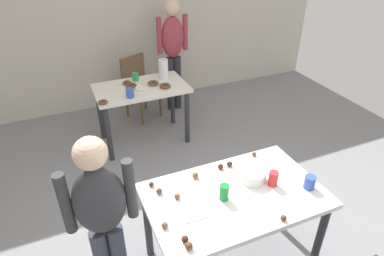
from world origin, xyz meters
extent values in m
plane|color=gray|center=(0.00, 0.00, 0.00)|extent=(6.40, 6.40, 0.00)
cube|color=beige|center=(0.00, 3.20, 1.30)|extent=(6.40, 0.10, 2.60)
cube|color=white|center=(0.00, -0.07, 0.73)|extent=(1.28, 0.78, 0.04)
cylinder|color=#2D2D33|center=(0.58, -0.40, 0.35)|extent=(0.06, 0.06, 0.71)
cylinder|color=#2D2D33|center=(-0.58, 0.26, 0.35)|extent=(0.06, 0.06, 0.71)
cylinder|color=#2D2D33|center=(0.58, 0.26, 0.35)|extent=(0.06, 0.06, 0.71)
cube|color=silver|center=(-0.12, 1.98, 0.73)|extent=(1.09, 0.64, 0.04)
cylinder|color=#2D2D33|center=(-0.60, 1.72, 0.35)|extent=(0.06, 0.06, 0.71)
cylinder|color=#2D2D33|center=(0.37, 1.72, 0.35)|extent=(0.06, 0.06, 0.71)
cylinder|color=#2D2D33|center=(-0.60, 2.24, 0.35)|extent=(0.06, 0.06, 0.71)
cylinder|color=#2D2D33|center=(0.37, 2.24, 0.35)|extent=(0.06, 0.06, 0.71)
cube|color=brown|center=(0.05, 2.58, 0.43)|extent=(0.53, 0.53, 0.04)
cube|color=brown|center=(-0.02, 2.75, 0.66)|extent=(0.37, 0.19, 0.42)
cylinder|color=brown|center=(0.27, 2.50, 0.21)|extent=(0.04, 0.04, 0.41)
cylinder|color=brown|center=(-0.04, 2.36, 0.21)|extent=(0.04, 0.04, 0.41)
cylinder|color=brown|center=(0.14, 2.81, 0.21)|extent=(0.04, 0.04, 0.41)
cylinder|color=brown|center=(-0.17, 2.67, 0.21)|extent=(0.04, 0.04, 0.41)
ellipsoid|color=#333338|center=(-0.92, -0.01, 0.98)|extent=(0.34, 0.23, 0.51)
sphere|color=beige|center=(-0.92, -0.01, 1.33)|extent=(0.20, 0.20, 0.20)
cylinder|color=#333338|center=(-1.11, 0.00, 1.02)|extent=(0.08, 0.08, 0.43)
cylinder|color=#333338|center=(-0.73, -0.03, 1.02)|extent=(0.08, 0.08, 0.43)
cylinder|color=#28282D|center=(0.60, 2.66, 0.40)|extent=(0.11, 0.11, 0.80)
cylinder|color=#28282D|center=(0.49, 2.65, 0.40)|extent=(0.11, 0.11, 0.80)
ellipsoid|color=#9E3842|center=(0.54, 2.65, 1.08)|extent=(0.33, 0.21, 0.57)
sphere|color=beige|center=(0.54, 2.65, 1.48)|extent=(0.22, 0.22, 0.22)
cylinder|color=#9E3842|center=(0.73, 2.66, 1.13)|extent=(0.07, 0.07, 0.48)
cylinder|color=#9E3842|center=(0.35, 2.65, 1.13)|extent=(0.07, 0.07, 0.48)
cylinder|color=white|center=(0.20, 0.02, 0.79)|extent=(0.20, 0.20, 0.09)
cylinder|color=#198438|center=(-0.10, -0.08, 0.81)|extent=(0.07, 0.07, 0.12)
cube|color=silver|center=(-0.34, -0.19, 0.75)|extent=(0.17, 0.02, 0.01)
cylinder|color=#3351B2|center=(0.53, -0.23, 0.80)|extent=(0.08, 0.08, 0.10)
cylinder|color=red|center=(0.30, -0.09, 0.81)|extent=(0.07, 0.07, 0.12)
sphere|color=brown|center=(-0.57, -0.17, 0.77)|extent=(0.04, 0.04, 0.04)
sphere|color=#3D2319|center=(-0.53, 0.24, 0.77)|extent=(0.04, 0.04, 0.04)
sphere|color=brown|center=(-0.40, 0.05, 0.77)|extent=(0.04, 0.04, 0.04)
sphere|color=brown|center=(-0.49, -0.38, 0.77)|extent=(0.05, 0.05, 0.05)
sphere|color=#3D2319|center=(0.04, 0.23, 0.77)|extent=(0.04, 0.04, 0.04)
sphere|color=brown|center=(-0.19, 0.20, 0.77)|extent=(0.05, 0.05, 0.05)
sphere|color=brown|center=(0.17, -0.41, 0.77)|extent=(0.04, 0.04, 0.04)
sphere|color=#3D2319|center=(-0.49, -0.32, 0.77)|extent=(0.04, 0.04, 0.04)
sphere|color=#3D2319|center=(0.12, 0.22, 0.77)|extent=(0.05, 0.05, 0.05)
sphere|color=brown|center=(-0.50, 0.15, 0.77)|extent=(0.04, 0.04, 0.04)
sphere|color=brown|center=(0.37, 0.27, 0.77)|extent=(0.04, 0.04, 0.04)
cylinder|color=white|center=(0.21, 2.10, 0.88)|extent=(0.12, 0.12, 0.25)
cylinder|color=green|center=(-0.13, 2.19, 0.80)|extent=(0.08, 0.08, 0.10)
cylinder|color=#3351B2|center=(-0.30, 1.75, 0.80)|extent=(0.09, 0.09, 0.10)
torus|color=brown|center=(-0.61, 1.73, 0.77)|extent=(0.10, 0.10, 0.03)
torus|color=brown|center=(0.14, 1.85, 0.77)|extent=(0.13, 0.13, 0.04)
torus|color=brown|center=(0.04, 1.98, 0.77)|extent=(0.13, 0.13, 0.04)
torus|color=brown|center=(-0.25, 2.13, 0.77)|extent=(0.11, 0.11, 0.03)
torus|color=brown|center=(-0.22, 2.01, 0.77)|extent=(0.13, 0.13, 0.04)
torus|color=white|center=(-0.16, 1.91, 0.77)|extent=(0.11, 0.11, 0.03)
camera|label=1|loc=(-0.99, -1.60, 2.41)|focal=31.24mm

